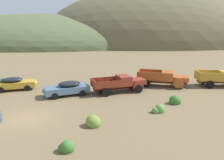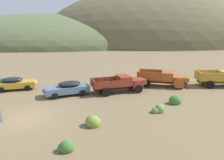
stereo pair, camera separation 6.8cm
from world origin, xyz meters
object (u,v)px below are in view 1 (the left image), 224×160
car_chalk_blue (66,88)px  truck_oxide_orange (165,78)px  truck_rust_red (123,83)px  car_mustard (16,83)px

car_chalk_blue → truck_oxide_orange: (11.93, 3.13, 0.22)m
truck_rust_red → truck_oxide_orange: 6.00m
car_mustard → truck_oxide_orange: 18.17m
car_mustard → truck_oxide_orange: bearing=-12.4°
car_chalk_blue → truck_rust_red: (6.31, 1.04, 0.18)m
car_mustard → truck_oxide_orange: size_ratio=0.77×
car_mustard → truck_rust_red: 12.62m
car_mustard → car_chalk_blue: 6.69m
car_mustard → car_chalk_blue: size_ratio=0.96×
truck_rust_red → truck_oxide_orange: truck_rust_red is taller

